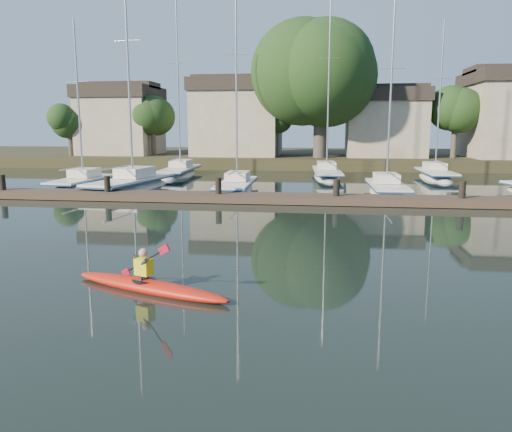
# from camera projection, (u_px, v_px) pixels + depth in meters

# --- Properties ---
(ground) EXTENTS (160.00, 160.00, 0.00)m
(ground) POSITION_uv_depth(u_px,v_px,m) (221.00, 290.00, 11.69)
(ground) COLOR black
(ground) RESTS_ON ground
(kayak) EXTENTS (4.33, 2.06, 1.40)m
(kayak) POSITION_uv_depth(u_px,v_px,m) (148.00, 284.00, 11.65)
(kayak) COLOR red
(kayak) RESTS_ON ground
(dock) EXTENTS (34.00, 2.00, 1.80)m
(dock) POSITION_uv_depth(u_px,v_px,m) (276.00, 198.00, 25.31)
(dock) COLOR #4A372A
(dock) RESTS_ON ground
(sailboat_0) EXTENTS (2.24, 7.23, 11.37)m
(sailboat_0) POSITION_uv_depth(u_px,v_px,m) (82.00, 190.00, 31.53)
(sailboat_0) COLOR silver
(sailboat_0) RESTS_ON ground
(sailboat_1) EXTENTS (3.64, 9.48, 15.12)m
(sailboat_1) POSITION_uv_depth(u_px,v_px,m) (132.00, 193.00, 30.47)
(sailboat_1) COLOR silver
(sailboat_1) RESTS_ON ground
(sailboat_2) EXTENTS (2.12, 8.21, 13.52)m
(sailboat_2) POSITION_uv_depth(u_px,v_px,m) (237.00, 193.00, 29.86)
(sailboat_2) COLOR silver
(sailboat_2) RESTS_ON ground
(sailboat_3) EXTENTS (2.06, 7.51, 12.07)m
(sailboat_3) POSITION_uv_depth(u_px,v_px,m) (386.00, 197.00, 28.60)
(sailboat_3) COLOR silver
(sailboat_3) RESTS_ON ground
(sailboat_5) EXTENTS (2.42, 8.93, 14.67)m
(sailboat_5) POSITION_uv_depth(u_px,v_px,m) (180.00, 178.00, 39.23)
(sailboat_5) COLOR silver
(sailboat_5) RESTS_ON ground
(sailboat_6) EXTENTS (2.50, 9.51, 14.97)m
(sailboat_6) POSITION_uv_depth(u_px,v_px,m) (326.00, 179.00, 37.91)
(sailboat_6) COLOR silver
(sailboat_6) RESTS_ON ground
(sailboat_7) EXTENTS (2.12, 7.75, 12.47)m
(sailboat_7) POSITION_uv_depth(u_px,v_px,m) (435.00, 181.00, 36.90)
(sailboat_7) COLOR silver
(sailboat_7) RESTS_ON ground
(shore) EXTENTS (90.00, 25.25, 12.75)m
(shore) POSITION_uv_depth(u_px,v_px,m) (317.00, 132.00, 50.21)
(shore) COLOR #2C3319
(shore) RESTS_ON ground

